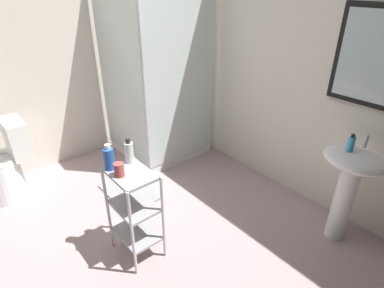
{
  "coord_description": "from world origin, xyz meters",
  "views": [
    {
      "loc": [
        1.65,
        -0.69,
        1.95
      ],
      "look_at": [
        0.01,
        0.7,
        0.8
      ],
      "focal_mm": 29.5,
      "sensor_mm": 36.0,
      "label": 1
    }
  ],
  "objects": [
    {
      "name": "shower_stall",
      "position": [
        -1.21,
        1.19,
        0.46
      ],
      "size": [
        0.92,
        0.92,
        2.0
      ],
      "color": "white",
      "rests_on": "ground_plane"
    },
    {
      "name": "lotion_bottle_white",
      "position": [
        -0.15,
        0.24,
        0.83
      ],
      "size": [
        0.06,
        0.06,
        0.2
      ],
      "color": "white",
      "rests_on": "storage_cart"
    },
    {
      "name": "ground_plane",
      "position": [
        0.0,
        0.0,
        -0.01
      ],
      "size": [
        4.2,
        4.2,
        0.02
      ],
      "primitive_type": "cube",
      "color": "#A88D90"
    },
    {
      "name": "shampoo_bottle_blue",
      "position": [
        -0.17,
        0.09,
        0.83
      ],
      "size": [
        0.07,
        0.07,
        0.19
      ],
      "color": "blue",
      "rests_on": "storage_cart"
    },
    {
      "name": "storage_cart",
      "position": [
        -0.03,
        0.17,
        0.44
      ],
      "size": [
        0.38,
        0.28,
        0.74
      ],
      "color": "silver",
      "rests_on": "ground_plane"
    },
    {
      "name": "wall_left",
      "position": [
        -1.85,
        0.0,
        1.25
      ],
      "size": [
        0.1,
        4.2,
        2.5
      ],
      "primitive_type": "cube",
      "color": "silver",
      "rests_on": "ground_plane"
    },
    {
      "name": "pedestal_sink",
      "position": [
        0.9,
        1.52,
        0.58
      ],
      "size": [
        0.46,
        0.37,
        0.81
      ],
      "color": "white",
      "rests_on": "ground_plane"
    },
    {
      "name": "toilet",
      "position": [
        -1.48,
        -0.4,
        0.31
      ],
      "size": [
        0.37,
        0.49,
        0.76
      ],
      "color": "white",
      "rests_on": "ground_plane"
    },
    {
      "name": "wall_back",
      "position": [
        0.01,
        1.85,
        1.25
      ],
      "size": [
        4.2,
        0.14,
        2.5
      ],
      "color": "silver",
      "rests_on": "ground_plane"
    },
    {
      "name": "hand_soap_bottle",
      "position": [
        0.85,
        1.5,
        0.87
      ],
      "size": [
        0.05,
        0.05,
        0.14
      ],
      "color": "#389ED1",
      "rests_on": "pedestal_sink"
    },
    {
      "name": "rinse_cup",
      "position": [
        -0.04,
        0.09,
        0.79
      ],
      "size": [
        0.07,
        0.07,
        0.1
      ],
      "primitive_type": "cylinder",
      "color": "#B24742",
      "rests_on": "storage_cart"
    },
    {
      "name": "bath_mat",
      "position": [
        -0.74,
        0.5,
        0.01
      ],
      "size": [
        0.6,
        0.4,
        0.02
      ],
      "primitive_type": "cube",
      "color": "gray",
      "rests_on": "ground_plane"
    },
    {
      "name": "sink_faucet",
      "position": [
        0.9,
        1.64,
        0.86
      ],
      "size": [
        0.03,
        0.03,
        0.1
      ],
      "primitive_type": "cylinder",
      "color": "silver",
      "rests_on": "pedestal_sink"
    }
  ]
}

